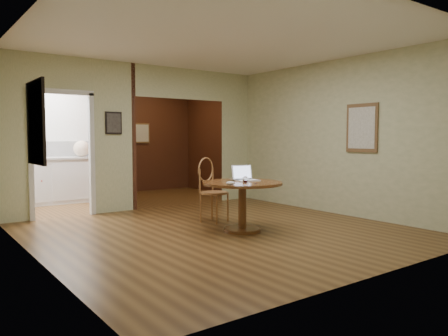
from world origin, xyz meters
TOP-DOWN VIEW (x-y plane):
  - floor at (0.00, 0.00)m, footprint 5.00×5.00m
  - room_shell at (-0.47, 3.10)m, footprint 5.20×7.50m
  - dining_table at (0.24, -0.14)m, footprint 1.14×1.14m
  - chair at (0.29, 0.72)m, footprint 0.56×0.56m
  - open_laptop at (0.38, -0.03)m, footprint 0.36×0.34m
  - closed_laptop at (0.36, 0.00)m, footprint 0.35×0.24m
  - mouse at (-0.14, -0.37)m, footprint 0.14×0.10m
  - wine_glass at (0.22, -0.24)m, footprint 0.08×0.08m
  - pen at (0.22, -0.46)m, footprint 0.11×0.08m
  - kitchen_cabinet at (-1.35, 4.20)m, footprint 2.06×0.60m
  - grocery_bag at (-0.61, 4.20)m, footprint 0.35×0.30m

SIDE VIEW (x-z plane):
  - floor at x=0.00m, z-range 0.00..0.00m
  - kitchen_cabinet at x=-1.35m, z-range 0.00..0.94m
  - dining_table at x=0.24m, z-range 0.17..0.88m
  - chair at x=0.29m, z-range 0.06..1.09m
  - pen at x=0.22m, z-range 0.71..0.72m
  - closed_laptop at x=0.36m, z-range 0.71..0.74m
  - mouse at x=-0.14m, z-range 0.71..0.76m
  - wine_glass at x=0.22m, z-range 0.71..0.80m
  - open_laptop at x=0.38m, z-range 0.66..0.89m
  - grocery_bag at x=-0.61m, z-range 0.94..1.28m
  - room_shell at x=-0.47m, z-range -1.21..3.79m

